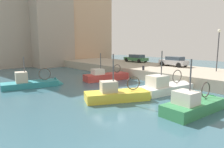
# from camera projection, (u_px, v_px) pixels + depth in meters

# --- Properties ---
(water_surface) EXTENTS (80.00, 80.00, 0.00)m
(water_surface) POSITION_uv_depth(u_px,v_px,m) (108.00, 93.00, 18.99)
(water_surface) COLOR #386070
(water_surface) RESTS_ON ground
(quay_wall) EXTENTS (9.00, 56.00, 1.20)m
(quay_wall) POSITION_uv_depth(u_px,v_px,m) (176.00, 73.00, 26.48)
(quay_wall) COLOR #ADA08C
(quay_wall) RESTS_ON ground
(fishing_boat_white) EXTENTS (6.39, 2.86, 4.71)m
(fishing_boat_white) POSITION_uv_depth(u_px,v_px,m) (168.00, 90.00, 19.16)
(fishing_boat_white) COLOR white
(fishing_boat_white) RESTS_ON ground
(fishing_boat_red) EXTENTS (6.47, 2.82, 4.07)m
(fishing_boat_red) POSITION_uv_depth(u_px,v_px,m) (108.00, 79.00, 25.32)
(fishing_boat_red) COLOR #BC3833
(fishing_boat_red) RESTS_ON ground
(fishing_boat_teal) EXTENTS (6.40, 3.02, 3.95)m
(fishing_boat_teal) POSITION_uv_depth(u_px,v_px,m) (34.00, 85.00, 21.42)
(fishing_boat_teal) COLOR teal
(fishing_boat_teal) RESTS_ON ground
(fishing_boat_green) EXTENTS (5.83, 2.37, 4.37)m
(fishing_boat_green) POSITION_uv_depth(u_px,v_px,m) (196.00, 110.00, 13.80)
(fishing_boat_green) COLOR #388951
(fishing_boat_green) RESTS_ON ground
(fishing_boat_yellow) EXTENTS (5.93, 4.04, 4.48)m
(fishing_boat_yellow) POSITION_uv_depth(u_px,v_px,m) (121.00, 99.00, 16.54)
(fishing_boat_yellow) COLOR gold
(fishing_boat_yellow) RESTS_ON ground
(parked_car_green) EXTENTS (1.95, 4.40, 1.30)m
(parked_car_green) POSITION_uv_depth(u_px,v_px,m) (136.00, 58.00, 35.32)
(parked_car_green) COLOR #387547
(parked_car_green) RESTS_ON quay_wall
(parked_car_silver) EXTENTS (2.01, 3.98, 1.38)m
(parked_car_silver) POSITION_uv_depth(u_px,v_px,m) (174.00, 61.00, 29.13)
(parked_car_silver) COLOR #B7B7BC
(parked_car_silver) RESTS_ON quay_wall
(mooring_bollard_mid) EXTENTS (0.28, 0.28, 0.55)m
(mooring_bollard_mid) POSITION_uv_depth(u_px,v_px,m) (143.00, 68.00, 25.08)
(mooring_bollard_mid) COLOR #2D2D33
(mooring_bollard_mid) RESTS_ON quay_wall
(quay_streetlamp) EXTENTS (0.36, 0.36, 4.83)m
(quay_streetlamp) POSITION_uv_depth(u_px,v_px,m) (218.00, 43.00, 23.70)
(quay_streetlamp) COLOR #38383D
(quay_streetlamp) RESTS_ON quay_wall
(waterfront_building_west) EXTENTS (9.60, 8.58, 21.15)m
(waterfront_building_west) POSITION_uv_depth(u_px,v_px,m) (1.00, 9.00, 37.52)
(waterfront_building_west) COLOR #A39384
(waterfront_building_west) RESTS_ON ground
(waterfront_building_west_mid) EXTENTS (7.41, 7.18, 16.30)m
(waterfront_building_west_mid) POSITION_uv_depth(u_px,v_px,m) (48.00, 23.00, 39.52)
(waterfront_building_west_mid) COLOR #A39384
(waterfront_building_west_mid) RESTS_ON ground
(waterfront_building_central) EXTENTS (10.27, 6.70, 17.83)m
(waterfront_building_central) POSITION_uv_depth(u_px,v_px,m) (85.00, 22.00, 45.32)
(waterfront_building_central) COLOR tan
(waterfront_building_central) RESTS_ON ground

